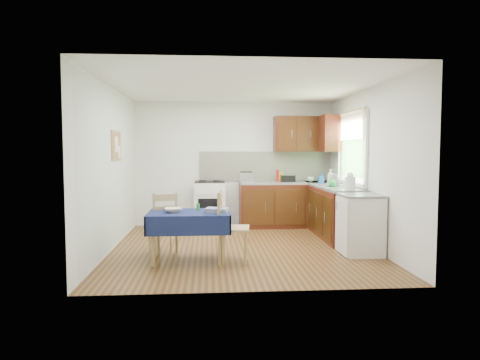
{
  "coord_description": "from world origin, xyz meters",
  "views": [
    {
      "loc": [
        -0.52,
        -6.6,
        1.53
      ],
      "look_at": [
        -0.02,
        0.11,
        1.06
      ],
      "focal_mm": 32.0,
      "sensor_mm": 36.0,
      "label": 1
    }
  ],
  "objects": [
    {
      "name": "chair_near",
      "position": [
        -0.23,
        -0.84,
        0.51
      ],
      "size": [
        0.47,
        0.47,
        0.97
      ],
      "rotation": [
        0.0,
        0.0,
        1.46
      ],
      "color": "#A48152",
      "rests_on": "ground"
    },
    {
      "name": "dish_rack",
      "position": [
        1.71,
        0.77,
        0.92
      ],
      "size": [
        0.45,
        0.34,
        0.21
      ],
      "rotation": [
        0.0,
        0.0,
        0.03
      ],
      "color": "gray",
      "rests_on": "worktop_right"
    },
    {
      "name": "floor",
      "position": [
        0.0,
        0.0,
        0.0
      ],
      "size": [
        4.2,
        4.2,
        0.0
      ],
      "primitive_type": "plane",
      "color": "#452412",
      "rests_on": "ground"
    },
    {
      "name": "wall_left",
      "position": [
        -2.0,
        0.0,
        1.25
      ],
      "size": [
        0.02,
        4.2,
        2.5
      ],
      "primitive_type": "cube",
      "color": "silver",
      "rests_on": "ground"
    },
    {
      "name": "dining_table",
      "position": [
        -0.79,
        -0.71,
        0.57
      ],
      "size": [
        1.12,
        0.76,
        0.68
      ],
      "rotation": [
        0.0,
        0.0,
        -0.27
      ],
      "color": "#0E1638",
      "rests_on": "ground"
    },
    {
      "name": "book",
      "position": [
        -0.53,
        -0.49,
        0.69
      ],
      "size": [
        0.2,
        0.25,
        0.02
      ],
      "primitive_type": "imported",
      "rotation": [
        0.0,
        0.0,
        0.2
      ],
      "color": "white",
      "rests_on": "dining_table"
    },
    {
      "name": "worktop_corner",
      "position": [
        1.7,
        1.8,
        0.88
      ],
      "size": [
        0.6,
        0.6,
        0.04
      ],
      "primitive_type": "cube",
      "color": "slate",
      "rests_on": "base_cabinets"
    },
    {
      "name": "kettle",
      "position": [
        1.7,
        -0.06,
        1.02
      ],
      "size": [
        0.17,
        0.17,
        0.28
      ],
      "color": "white",
      "rests_on": "worktop_right"
    },
    {
      "name": "sauce_bottle",
      "position": [
        0.84,
        1.72,
        1.02
      ],
      "size": [
        0.06,
        0.06,
        0.24
      ],
      "primitive_type": "cylinder",
      "color": "red",
      "rests_on": "worktop_back"
    },
    {
      "name": "fridge",
      "position": [
        1.7,
        -0.55,
        0.44
      ],
      "size": [
        0.58,
        0.6,
        0.89
      ],
      "color": "white",
      "rests_on": "ground"
    },
    {
      "name": "tea_towel",
      "position": [
        -0.41,
        -0.74,
        0.7
      ],
      "size": [
        0.34,
        0.3,
        0.05
      ],
      "primitive_type": "cube",
      "rotation": [
        0.0,
        0.0,
        -0.22
      ],
      "color": "navy",
      "rests_on": "dining_table"
    },
    {
      "name": "wall_back",
      "position": [
        0.0,
        2.1,
        1.25
      ],
      "size": [
        4.0,
        0.02,
        2.5
      ],
      "primitive_type": "cube",
      "color": "white",
      "rests_on": "ground"
    },
    {
      "name": "spice_jar",
      "position": [
        -0.67,
        -0.59,
        0.73
      ],
      "size": [
        0.05,
        0.05,
        0.1
      ],
      "primitive_type": "cylinder",
      "color": "green",
      "rests_on": "dining_table"
    },
    {
      "name": "toaster",
      "position": [
        0.22,
        1.74,
        1.0
      ],
      "size": [
        0.28,
        0.17,
        0.21
      ],
      "rotation": [
        0.0,
        0.0,
        0.01
      ],
      "color": "#B2B2B6",
      "rests_on": "worktop_back"
    },
    {
      "name": "soap_bottle_c",
      "position": [
        1.59,
        0.56,
        0.99
      ],
      "size": [
        0.19,
        0.19,
        0.17
      ],
      "primitive_type": "imported",
      "rotation": [
        0.0,
        0.0,
        3.85
      ],
      "color": "green",
      "rests_on": "worktop_right"
    },
    {
      "name": "wall_front",
      "position": [
        0.0,
        -2.1,
        1.25
      ],
      "size": [
        4.0,
        0.02,
        2.5
      ],
      "primitive_type": "cube",
      "color": "white",
      "rests_on": "ground"
    },
    {
      "name": "upper_cabinets",
      "position": [
        1.52,
        1.8,
        1.85
      ],
      "size": [
        1.2,
        0.85,
        0.7
      ],
      "color": "black",
      "rests_on": "wall_back"
    },
    {
      "name": "yellow_packet",
      "position": [
        0.92,
        1.91,
        0.99
      ],
      "size": [
        0.16,
        0.13,
        0.18
      ],
      "primitive_type": "cube",
      "rotation": [
        0.0,
        0.0,
        -0.37
      ],
      "color": "yellow",
      "rests_on": "worktop_back"
    },
    {
      "name": "base_cabinets",
      "position": [
        1.36,
        1.26,
        0.43
      ],
      "size": [
        1.9,
        2.3,
        0.86
      ],
      "color": "black",
      "rests_on": "ground"
    },
    {
      "name": "wall_right",
      "position": [
        2.0,
        0.0,
        1.25
      ],
      "size": [
        0.02,
        4.2,
        2.5
      ],
      "primitive_type": "cube",
      "color": "white",
      "rests_on": "ground"
    },
    {
      "name": "worktop_back",
      "position": [
        1.05,
        1.8,
        0.88
      ],
      "size": [
        1.9,
        0.6,
        0.04
      ],
      "primitive_type": "cube",
      "color": "slate",
      "rests_on": "base_cabinets"
    },
    {
      "name": "chair_far",
      "position": [
        -1.18,
        -0.31,
        0.48
      ],
      "size": [
        0.52,
        0.52,
        0.92
      ],
      "rotation": [
        0.0,
        0.0,
        3.48
      ],
      "color": "#A48152",
      "rests_on": "ground"
    },
    {
      "name": "splashback",
      "position": [
        0.65,
        2.08,
        1.2
      ],
      "size": [
        2.7,
        0.02,
        0.6
      ],
      "primitive_type": "cube",
      "color": "white",
      "rests_on": "wall_back"
    },
    {
      "name": "stove",
      "position": [
        -0.5,
        1.8,
        0.46
      ],
      "size": [
        0.6,
        0.61,
        0.92
      ],
      "color": "white",
      "rests_on": "ground"
    },
    {
      "name": "corkboard",
      "position": [
        -1.97,
        0.3,
        1.6
      ],
      "size": [
        0.04,
        0.62,
        0.47
      ],
      "color": "#A48152",
      "rests_on": "wall_left"
    },
    {
      "name": "window",
      "position": [
        1.97,
        0.7,
        1.65
      ],
      "size": [
        0.04,
        1.48,
        1.26
      ],
      "color": "#2B5724",
      "rests_on": "wall_right"
    },
    {
      "name": "plate_bowl",
      "position": [
        -1.0,
        -0.73,
        0.71
      ],
      "size": [
        0.29,
        0.29,
        0.06
      ],
      "primitive_type": "imported",
      "rotation": [
        0.0,
        0.0,
        0.24
      ],
      "color": "#F3EAC7",
      "rests_on": "dining_table"
    },
    {
      "name": "ceiling",
      "position": [
        0.0,
        0.0,
        2.5
      ],
      "size": [
        4.0,
        4.2,
        0.02
      ],
      "primitive_type": "cube",
      "color": "white",
      "rests_on": "wall_back"
    },
    {
      "name": "cup",
      "position": [
        1.5,
        1.74,
        0.95
      ],
      "size": [
        0.14,
        0.14,
        0.1
      ],
      "primitive_type": "imported",
      "rotation": [
        0.0,
        0.0,
        -0.17
      ],
      "color": "silver",
      "rests_on": "worktop_back"
    },
    {
      "name": "worktop_right",
      "position": [
        1.7,
        0.65,
        0.88
      ],
      "size": [
        0.6,
        1.7,
        0.04
      ],
      "primitive_type": "cube",
      "color": "slate",
      "rests_on": "base_cabinets"
    },
    {
      "name": "soap_bottle_a",
      "position": [
        1.68,
        0.99,
        1.04
      ],
      "size": [
        0.15,
        0.15,
        0.28
      ],
      "primitive_type": "imported",
      "rotation": [
        0.0,
        0.0,
        0.77
      ],
      "color": "white",
      "rests_on": "worktop_right"
    },
    {
      "name": "soap_bottle_b",
      "position": [
        1.59,
        1.29,
        1.0
      ],
      "size": [
        0.1,
        0.1,
        0.21
      ],
      "primitive_type": "imported",
      "rotation": [
        0.0,
        0.0,
        1.66
      ],
      "color": "#1B4FA1",
      "rests_on": "worktop_right"
    },
    {
      "name": "sandwich_press",
      "position": [
        1.06,
        1.82,
        0.98
      ],
      "size": [
        0.27,
        0.24,
        0.16
      ],
      "rotation": [
        0.0,
        0.0,
        0.35
      ],
      "color": "black",
      "rests_on": "worktop_back"
    }
  ]
}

